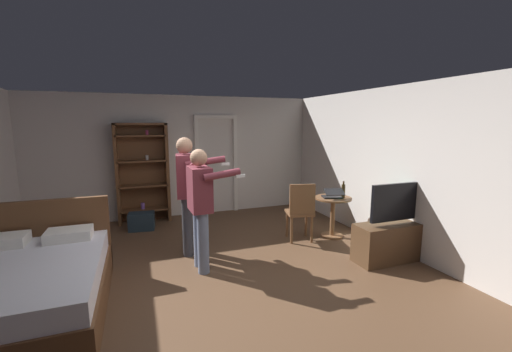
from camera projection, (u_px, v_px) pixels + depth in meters
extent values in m
plane|color=brown|center=(217.00, 284.00, 3.95)|extent=(7.09, 7.09, 0.00)
cube|color=silver|center=(180.00, 156.00, 6.78)|extent=(6.00, 0.12, 2.52)
cube|color=silver|center=(410.00, 171.00, 4.76)|extent=(0.12, 6.68, 2.52)
cube|color=white|center=(197.00, 167.00, 6.87)|extent=(0.08, 0.08, 2.05)
cube|color=white|center=(235.00, 165.00, 7.16)|extent=(0.08, 0.08, 2.05)
cube|color=white|center=(216.00, 117.00, 6.84)|extent=(0.93, 0.08, 0.08)
cube|color=brown|center=(22.00, 303.00, 3.21)|extent=(1.54, 1.96, 0.35)
cube|color=white|center=(19.00, 277.00, 3.16)|extent=(1.48, 1.90, 0.22)
cube|color=brown|center=(43.00, 240.00, 4.03)|extent=(1.54, 0.08, 1.02)
cube|color=white|center=(2.00, 241.00, 3.65)|extent=(0.50, 0.34, 0.12)
cube|color=white|center=(69.00, 234.00, 3.88)|extent=(0.50, 0.34, 0.12)
cube|color=brown|center=(117.00, 175.00, 6.17)|extent=(0.06, 0.32, 1.96)
cube|color=brown|center=(167.00, 172.00, 6.49)|extent=(0.06, 0.32, 1.96)
cube|color=brown|center=(140.00, 124.00, 6.17)|extent=(1.00, 0.32, 0.04)
cube|color=brown|center=(143.00, 172.00, 6.47)|extent=(1.00, 0.02, 1.96)
cube|color=brown|center=(145.00, 209.00, 6.45)|extent=(0.94, 0.32, 0.03)
cylinder|color=#8457BB|center=(143.00, 206.00, 6.42)|extent=(0.07, 0.07, 0.12)
cube|color=brown|center=(144.00, 185.00, 6.37)|extent=(0.94, 0.32, 0.03)
cube|color=brown|center=(142.00, 161.00, 6.29)|extent=(0.94, 0.32, 0.03)
cylinder|color=beige|center=(147.00, 158.00, 6.31)|extent=(0.06, 0.06, 0.09)
cube|color=brown|center=(141.00, 136.00, 6.21)|extent=(0.94, 0.32, 0.03)
cylinder|color=#AE3665|center=(147.00, 132.00, 6.24)|extent=(0.06, 0.06, 0.09)
cube|color=#4C331E|center=(394.00, 241.00, 4.63)|extent=(1.22, 0.40, 0.55)
cube|color=black|center=(398.00, 202.00, 4.52)|extent=(0.92, 0.05, 0.53)
cube|color=#1D8672|center=(397.00, 201.00, 4.55)|extent=(0.86, 0.01, 0.47)
cylinder|color=brown|center=(332.00, 218.00, 5.57)|extent=(0.08, 0.08, 0.67)
cylinder|color=brown|center=(332.00, 235.00, 5.62)|extent=(0.37, 0.37, 0.03)
cylinder|color=brown|center=(333.00, 198.00, 5.51)|extent=(0.62, 0.62, 0.03)
cube|color=black|center=(332.00, 197.00, 5.49)|extent=(0.37, 0.30, 0.02)
cube|color=black|center=(334.00, 192.00, 5.36)|extent=(0.36, 0.27, 0.09)
cube|color=navy|center=(334.00, 192.00, 5.36)|extent=(0.32, 0.23, 0.07)
cylinder|color=#3B2B15|center=(343.00, 191.00, 5.46)|extent=(0.06, 0.06, 0.23)
cylinder|color=#3B2B15|center=(344.00, 183.00, 5.44)|extent=(0.03, 0.03, 0.06)
cylinder|color=brown|center=(306.00, 223.00, 5.62)|extent=(0.04, 0.04, 0.45)
cylinder|color=brown|center=(287.00, 224.00, 5.58)|extent=(0.04, 0.04, 0.45)
cylinder|color=brown|center=(312.00, 229.00, 5.29)|extent=(0.04, 0.04, 0.45)
cylinder|color=brown|center=(292.00, 230.00, 5.25)|extent=(0.04, 0.04, 0.45)
cube|color=brown|center=(299.00, 213.00, 5.40)|extent=(0.51, 0.51, 0.04)
cube|color=brown|center=(302.00, 199.00, 5.19)|extent=(0.42, 0.14, 0.50)
cylinder|color=slate|center=(199.00, 237.00, 4.41)|extent=(0.15, 0.15, 0.82)
cylinder|color=slate|center=(203.00, 243.00, 4.19)|extent=(0.15, 0.15, 0.82)
cube|color=brown|center=(200.00, 189.00, 4.19)|extent=(0.28, 0.43, 0.58)
sphere|color=tan|center=(199.00, 158.00, 4.12)|extent=(0.22, 0.22, 0.22)
cylinder|color=brown|center=(202.00, 178.00, 4.42)|extent=(0.33, 0.10, 0.47)
cylinder|color=brown|center=(222.00, 175.00, 4.03)|extent=(0.48, 0.11, 0.15)
cube|color=white|center=(240.00, 176.00, 4.10)|extent=(0.12, 0.04, 0.04)
cylinder|color=#333338|center=(187.00, 222.00, 4.96)|extent=(0.15, 0.15, 0.88)
cylinder|color=#333338|center=(187.00, 227.00, 4.74)|extent=(0.15, 0.15, 0.88)
cube|color=brown|center=(185.00, 176.00, 4.73)|extent=(0.31, 0.45, 0.62)
sphere|color=tan|center=(184.00, 146.00, 4.65)|extent=(0.24, 0.24, 0.24)
cylinder|color=brown|center=(191.00, 166.00, 4.95)|extent=(0.35, 0.13, 0.50)
cylinder|color=brown|center=(205.00, 162.00, 4.53)|extent=(0.57, 0.15, 0.16)
cube|color=white|center=(225.00, 164.00, 4.58)|extent=(0.12, 0.05, 0.04)
cube|color=#1E2D38|center=(142.00, 221.00, 5.95)|extent=(0.49, 0.34, 0.32)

